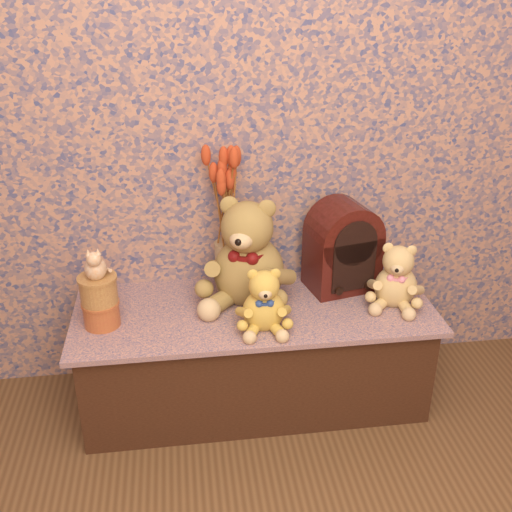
{
  "coord_description": "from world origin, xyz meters",
  "views": [
    {
      "loc": [
        -0.26,
        -0.7,
        1.6
      ],
      "look_at": [
        0.0,
        1.19,
        0.67
      ],
      "focal_mm": 42.39,
      "sensor_mm": 36.0,
      "label": 1
    }
  ],
  "objects_px": {
    "ceramic_vase": "(230,265)",
    "biscuit_tin_lower": "(102,314)",
    "teddy_medium": "(264,296)",
    "cat_figurine": "(95,261)",
    "teddy_large": "(249,246)",
    "cathedral_radio": "(343,245)",
    "teddy_small": "(397,271)"
  },
  "relations": [
    {
      "from": "teddy_large",
      "to": "teddy_small",
      "type": "height_order",
      "value": "teddy_large"
    },
    {
      "from": "teddy_small",
      "to": "ceramic_vase",
      "type": "bearing_deg",
      "value": -174.98
    },
    {
      "from": "teddy_medium",
      "to": "cat_figurine",
      "type": "xyz_separation_m",
      "value": [
        -0.57,
        0.08,
        0.13
      ]
    },
    {
      "from": "cathedral_radio",
      "to": "ceramic_vase",
      "type": "height_order",
      "value": "cathedral_radio"
    },
    {
      "from": "ceramic_vase",
      "to": "biscuit_tin_lower",
      "type": "xyz_separation_m",
      "value": [
        -0.48,
        -0.22,
        -0.05
      ]
    },
    {
      "from": "ceramic_vase",
      "to": "biscuit_tin_lower",
      "type": "bearing_deg",
      "value": -155.77
    },
    {
      "from": "teddy_small",
      "to": "cathedral_radio",
      "type": "relative_size",
      "value": 0.74
    },
    {
      "from": "teddy_medium",
      "to": "ceramic_vase",
      "type": "relative_size",
      "value": 1.26
    },
    {
      "from": "teddy_large",
      "to": "teddy_small",
      "type": "relative_size",
      "value": 1.67
    },
    {
      "from": "ceramic_vase",
      "to": "cat_figurine",
      "type": "bearing_deg",
      "value": -155.77
    },
    {
      "from": "cathedral_radio",
      "to": "ceramic_vase",
      "type": "bearing_deg",
      "value": 160.91
    },
    {
      "from": "teddy_medium",
      "to": "teddy_small",
      "type": "distance_m",
      "value": 0.53
    },
    {
      "from": "teddy_large",
      "to": "ceramic_vase",
      "type": "distance_m",
      "value": 0.17
    },
    {
      "from": "biscuit_tin_lower",
      "to": "cat_figurine",
      "type": "bearing_deg",
      "value": 0.0
    },
    {
      "from": "cathedral_radio",
      "to": "cat_figurine",
      "type": "relative_size",
      "value": 2.92
    },
    {
      "from": "teddy_medium",
      "to": "biscuit_tin_lower",
      "type": "distance_m",
      "value": 0.58
    },
    {
      "from": "ceramic_vase",
      "to": "biscuit_tin_lower",
      "type": "distance_m",
      "value": 0.53
    },
    {
      "from": "teddy_large",
      "to": "cathedral_radio",
      "type": "bearing_deg",
      "value": 29.15
    },
    {
      "from": "teddy_medium",
      "to": "teddy_small",
      "type": "xyz_separation_m",
      "value": [
        0.52,
        0.1,
        0.01
      ]
    },
    {
      "from": "teddy_medium",
      "to": "cathedral_radio",
      "type": "height_order",
      "value": "cathedral_radio"
    },
    {
      "from": "teddy_medium",
      "to": "teddy_small",
      "type": "bearing_deg",
      "value": 14.2
    },
    {
      "from": "cathedral_radio",
      "to": "cat_figurine",
      "type": "xyz_separation_m",
      "value": [
        -0.92,
        -0.17,
        0.07
      ]
    },
    {
      "from": "ceramic_vase",
      "to": "cat_figurine",
      "type": "distance_m",
      "value": 0.55
    },
    {
      "from": "teddy_medium",
      "to": "ceramic_vase",
      "type": "xyz_separation_m",
      "value": [
        -0.09,
        0.3,
        -0.03
      ]
    },
    {
      "from": "ceramic_vase",
      "to": "cat_figurine",
      "type": "height_order",
      "value": "cat_figurine"
    },
    {
      "from": "teddy_large",
      "to": "cat_figurine",
      "type": "height_order",
      "value": "teddy_large"
    },
    {
      "from": "teddy_medium",
      "to": "ceramic_vase",
      "type": "height_order",
      "value": "teddy_medium"
    },
    {
      "from": "teddy_medium",
      "to": "ceramic_vase",
      "type": "distance_m",
      "value": 0.31
    },
    {
      "from": "cat_figurine",
      "to": "teddy_large",
      "type": "bearing_deg",
      "value": 7.06
    },
    {
      "from": "teddy_small",
      "to": "cathedral_radio",
      "type": "height_order",
      "value": "cathedral_radio"
    },
    {
      "from": "teddy_medium",
      "to": "biscuit_tin_lower",
      "type": "bearing_deg",
      "value": 175.3
    },
    {
      "from": "teddy_large",
      "to": "cat_figurine",
      "type": "bearing_deg",
      "value": -144.64
    }
  ]
}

